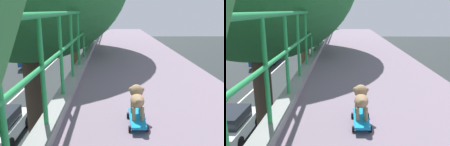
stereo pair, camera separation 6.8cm
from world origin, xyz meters
TOP-DOWN VIEW (x-y plane):
  - car_white_fifth at (-5.40, 10.37)m, footprint 1.99×3.92m
  - city_bus at (-8.98, 30.24)m, footprint 2.51×10.47m
  - roadside_tree_far at (-2.09, 15.30)m, footprint 4.38×4.38m
  - toy_skateboard at (0.64, 1.42)m, footprint 0.20×0.47m
  - small_dog at (0.64, 1.48)m, footprint 0.17×0.37m

SIDE VIEW (x-z plane):
  - car_white_fifth at x=-5.40m, z-range -0.04..1.46m
  - city_bus at x=-8.98m, z-range 0.22..3.32m
  - toy_skateboard at x=0.64m, z-range 5.44..5.52m
  - small_dog at x=0.64m, z-range 5.54..5.85m
  - roadside_tree_far at x=-2.09m, z-range 2.27..10.79m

